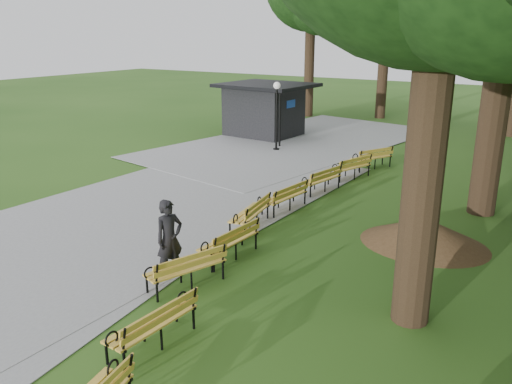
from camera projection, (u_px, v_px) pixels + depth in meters
The scene contains 14 objects.
ground at pixel (197, 270), 11.98m from camera, with size 100.00×100.00×0.00m, color #2A5518.
path at pixel (156, 205), 16.43m from camera, with size 12.00×38.00×0.06m, color gray.
person at pixel (169, 239), 11.46m from camera, with size 0.66×0.43×1.80m, color black.
kiosk at pixel (264, 110), 27.15m from camera, with size 4.40×3.83×2.76m, color black, non-canonical shape.
lamp_post at pixel (277, 102), 23.40m from camera, with size 0.32×0.32×3.14m.
dirt_mound at pixel (425, 231), 13.35m from camera, with size 2.75×2.75×0.72m, color #47301C.
bench_1 at pixel (152, 323), 8.99m from camera, with size 1.90×0.64×0.88m, color gold, non-canonical shape.
bench_2 at pixel (186, 268), 11.11m from camera, with size 1.90×0.64×0.88m, color gold, non-canonical shape.
bench_3 at pixel (229, 241), 12.53m from camera, with size 1.90×0.64×0.88m, color gold, non-canonical shape.
bench_4 at pixel (250, 213), 14.43m from camera, with size 1.90×0.64×0.88m, color gold, non-canonical shape.
bench_5 at pixel (284, 197), 15.89m from camera, with size 1.90×0.64×0.88m, color gold, non-canonical shape.
bench_6 at pixel (320, 179), 17.75m from camera, with size 1.90×0.64×0.88m, color gold, non-canonical shape.
bench_7 at pixel (350, 167), 19.36m from camera, with size 1.90×0.64×0.88m, color gold, non-canonical shape.
bench_8 at pixel (372, 158), 20.84m from camera, with size 1.90×0.64×0.88m, color gold, non-canonical shape.
Camera 1 is at (6.94, -8.52, 5.29)m, focal length 36.33 mm.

